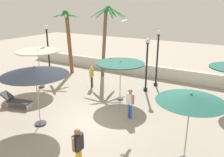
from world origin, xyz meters
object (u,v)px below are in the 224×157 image
(patio_umbrella_1, at_px, (120,64))
(lamp_post_0, at_px, (157,58))
(patio_umbrella_5, at_px, (191,98))
(guest_0, at_px, (78,145))
(patio_umbrella_2, at_px, (35,71))
(palm_tree_0, at_px, (106,33))
(seagull_0, at_px, (125,21))
(lamp_post_2, at_px, (48,48))
(guest_3, at_px, (130,101))
(patio_umbrella_4, at_px, (38,52))
(lounge_chair_0, at_px, (16,100))
(palm_tree_1, at_px, (68,35))
(guest_1, at_px, (92,75))
(lamp_post_1, at_px, (147,63))

(patio_umbrella_1, bearing_deg, lamp_post_0, 73.66)
(patio_umbrella_5, xyz_separation_m, guest_0, (-3.14, -2.39, -1.57))
(patio_umbrella_2, height_order, lamp_post_0, lamp_post_0)
(palm_tree_0, distance_m, seagull_0, 6.06)
(lamp_post_2, distance_m, guest_3, 9.04)
(patio_umbrella_2, height_order, patio_umbrella_4, patio_umbrella_2)
(palm_tree_0, distance_m, guest_3, 7.73)
(lamp_post_0, relative_size, lounge_chair_0, 2.04)
(patio_umbrella_4, xyz_separation_m, guest_0, (7.60, -5.38, -1.56))
(guest_0, bearing_deg, lamp_post_0, 94.04)
(palm_tree_0, bearing_deg, lounge_chair_0, -100.78)
(palm_tree_0, relative_size, lamp_post_0, 1.41)
(palm_tree_1, distance_m, guest_3, 9.85)
(guest_3, distance_m, seagull_0, 4.12)
(patio_umbrella_1, xyz_separation_m, lounge_chair_0, (-4.67, -3.96, -1.86))
(guest_0, bearing_deg, palm_tree_1, 131.54)
(palm_tree_0, height_order, palm_tree_1, palm_tree_0)
(lamp_post_0, bearing_deg, lounge_chair_0, -127.25)
(lamp_post_0, xyz_separation_m, seagull_0, (-0.33, -4.39, 2.76))
(patio_umbrella_5, relative_size, seagull_0, 2.99)
(patio_umbrella_2, relative_size, lounge_chair_0, 1.60)
(lounge_chair_0, bearing_deg, seagull_0, 30.12)
(patio_umbrella_1, relative_size, patio_umbrella_2, 0.92)
(guest_1, distance_m, seagull_0, 5.54)
(patio_umbrella_2, xyz_separation_m, guest_3, (3.54, 2.82, -1.77))
(patio_umbrella_4, xyz_separation_m, guest_3, (7.46, -0.95, -1.58))
(patio_umbrella_2, distance_m, guest_0, 4.38)
(guest_3, relative_size, seagull_0, 1.72)
(guest_1, bearing_deg, palm_tree_0, 99.65)
(guest_0, bearing_deg, patio_umbrella_2, 156.35)
(palm_tree_1, bearing_deg, lamp_post_2, -96.81)
(patio_umbrella_2, bearing_deg, patio_umbrella_5, 6.55)
(guest_0, relative_size, guest_3, 1.03)
(lounge_chair_0, height_order, seagull_0, seagull_0)
(palm_tree_1, distance_m, guest_1, 4.94)
(patio_umbrella_4, height_order, lamp_post_0, lamp_post_0)
(patio_umbrella_4, distance_m, guest_0, 9.44)
(guest_0, xyz_separation_m, guest_1, (-4.52, 7.25, -0.06))
(guest_0, relative_size, seagull_0, 1.77)
(lamp_post_1, xyz_separation_m, guest_3, (0.79, -4.08, -1.01))
(palm_tree_0, relative_size, guest_1, 3.58)
(guest_1, bearing_deg, seagull_0, -26.85)
(guest_1, bearing_deg, patio_umbrella_5, -32.38)
(patio_umbrella_1, bearing_deg, guest_3, -49.79)
(seagull_0, bearing_deg, palm_tree_0, 131.82)
(patio_umbrella_4, bearing_deg, seagull_0, 0.89)
(patio_umbrella_1, bearing_deg, seagull_0, -49.73)
(seagull_0, bearing_deg, guest_0, -79.39)
(patio_umbrella_2, relative_size, patio_umbrella_4, 1.03)
(patio_umbrella_2, bearing_deg, guest_3, 38.53)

